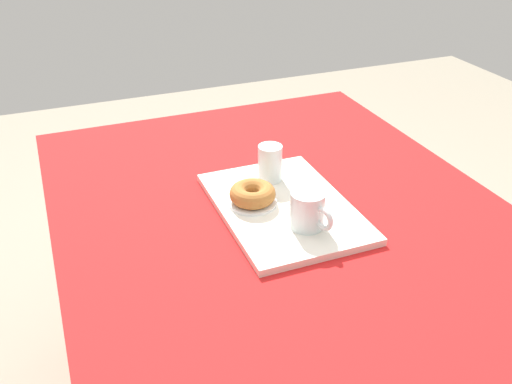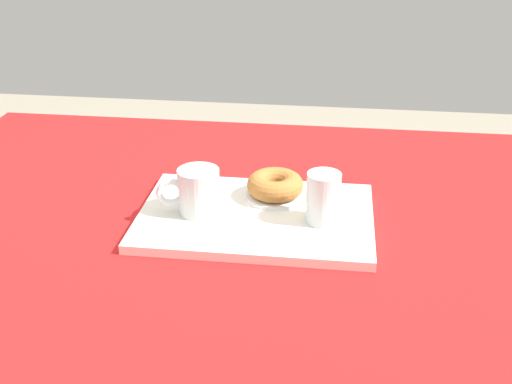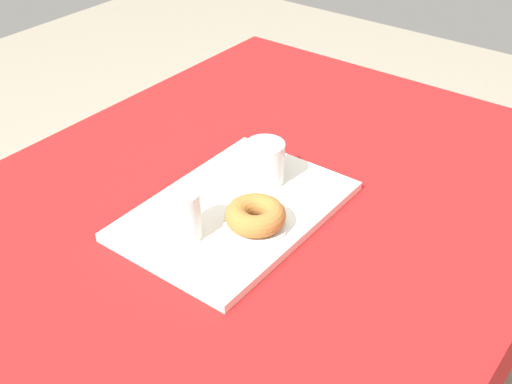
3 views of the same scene
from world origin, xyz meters
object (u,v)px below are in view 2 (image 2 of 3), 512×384
at_px(serving_tray, 256,216).
at_px(tea_mug_left, 198,193).
at_px(water_glass_near, 323,200).
at_px(donut_plate_left, 275,196).
at_px(sugar_donut_left, 275,185).
at_px(dining_table, 236,261).

bearing_deg(serving_tray, tea_mug_left, -172.25).
bearing_deg(serving_tray, water_glass_near, -9.73).
relative_size(serving_tray, donut_plate_left, 3.74).
bearing_deg(serving_tray, sugar_donut_left, 65.65).
bearing_deg(sugar_donut_left, water_glass_near, -41.69).
height_order(dining_table, tea_mug_left, tea_mug_left).
xyz_separation_m(dining_table, tea_mug_left, (-0.07, -0.01, 0.15)).
distance_m(tea_mug_left, donut_plate_left, 0.16).
xyz_separation_m(dining_table, donut_plate_left, (0.07, 0.07, 0.11)).
bearing_deg(donut_plate_left, tea_mug_left, -150.13).
xyz_separation_m(dining_table, sugar_donut_left, (0.07, 0.07, 0.14)).
height_order(serving_tray, tea_mug_left, tea_mug_left).
bearing_deg(dining_table, tea_mug_left, -171.23).
height_order(tea_mug_left, sugar_donut_left, tea_mug_left).
xyz_separation_m(water_glass_near, sugar_donut_left, (-0.10, 0.08, -0.01)).
distance_m(dining_table, donut_plate_left, 0.15).
bearing_deg(water_glass_near, serving_tray, 170.27).
height_order(tea_mug_left, donut_plate_left, tea_mug_left).
relative_size(dining_table, water_glass_near, 15.09).
bearing_deg(sugar_donut_left, donut_plate_left, 0.00).
bearing_deg(donut_plate_left, dining_table, -135.45).
bearing_deg(tea_mug_left, sugar_donut_left, 29.87).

